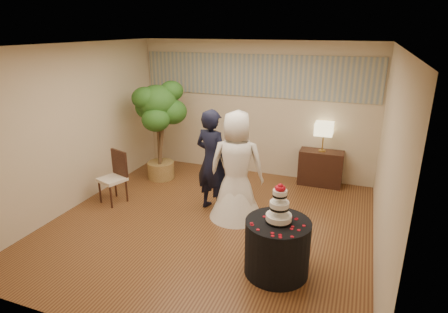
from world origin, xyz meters
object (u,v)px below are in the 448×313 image
at_px(wedding_cake, 279,203).
at_px(console, 320,168).
at_px(bride, 237,166).
at_px(table_lamp, 323,137).
at_px(cake_table, 277,247).
at_px(side_chair, 112,178).
at_px(groom, 212,161).
at_px(ficus_tree, 159,131).

xyz_separation_m(wedding_cake, console, (0.17, 3.14, -0.64)).
bearing_deg(bride, table_lamp, -133.83).
relative_size(cake_table, side_chair, 0.88).
bearing_deg(console, cake_table, -93.74).
bearing_deg(wedding_cake, side_chair, 163.17).
relative_size(wedding_cake, table_lamp, 0.89).
xyz_separation_m(bride, side_chair, (-2.27, -0.27, -0.44)).
distance_m(table_lamp, side_chair, 4.07).
height_order(groom, table_lamp, groom).
bearing_deg(side_chair, cake_table, 1.57).
height_order(groom, side_chair, groom).
xyz_separation_m(groom, side_chair, (-1.79, -0.39, -0.42)).
bearing_deg(ficus_tree, console, 14.65).
bearing_deg(console, table_lamp, 0.00).
relative_size(bride, cake_table, 2.18).
xyz_separation_m(bride, ficus_tree, (-2.03, 1.05, 0.13)).
distance_m(groom, ficus_tree, 1.82).
bearing_deg(side_chair, groom, 30.80).
height_order(groom, ficus_tree, ficus_tree).
relative_size(wedding_cake, console, 0.61).
height_order(bride, console, bride).
height_order(wedding_cake, table_lamp, table_lamp).
bearing_deg(wedding_cake, table_lamp, 86.98).
distance_m(console, table_lamp, 0.65).
bearing_deg(bride, cake_table, 115.71).
xyz_separation_m(cake_table, console, (0.17, 3.14, -0.01)).
xyz_separation_m(cake_table, side_chair, (-3.25, 0.98, 0.10)).
height_order(groom, cake_table, groom).
xyz_separation_m(table_lamp, side_chair, (-3.42, -2.15, -0.53)).
xyz_separation_m(groom, table_lamp, (1.63, 1.76, 0.11)).
height_order(table_lamp, ficus_tree, ficus_tree).
distance_m(groom, wedding_cake, 2.01).
relative_size(ficus_tree, side_chair, 2.19).
height_order(console, table_lamp, table_lamp).
height_order(bride, table_lamp, bride).
bearing_deg(groom, console, -115.50).
bearing_deg(side_chair, ficus_tree, 98.39).
height_order(table_lamp, side_chair, table_lamp).
distance_m(groom, side_chair, 1.88).
bearing_deg(table_lamp, side_chair, -147.77).
xyz_separation_m(console, ficus_tree, (-3.18, -0.83, 0.68)).
bearing_deg(cake_table, wedding_cake, 0.00).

